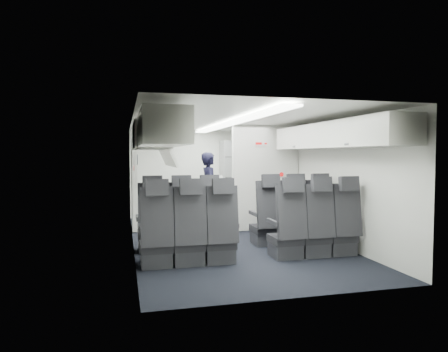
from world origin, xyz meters
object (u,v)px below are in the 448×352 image
seat_row_front (238,223)px  seat_row_mid (255,233)px  boarding_door (134,184)px  carry_on_bag (152,141)px  galley_unit (238,179)px  flight_attendant (209,189)px

seat_row_front → seat_row_mid: same height
boarding_door → carry_on_bag: carry_on_bag is taller
seat_row_front → galley_unit: size_ratio=1.75×
seat_row_front → carry_on_bag: bearing=156.9°
galley_unit → flight_attendant: galley_unit is taller
galley_unit → flight_attendant: size_ratio=1.18×
seat_row_front → galley_unit: bearing=73.7°
galley_unit → carry_on_bag: (-2.31, -2.67, 0.85)m
seat_row_front → flight_attendant: bearing=91.6°
galley_unit → carry_on_bag: carry_on_bag is taller
seat_row_front → boarding_door: boarding_door is taller
seat_row_mid → boarding_door: size_ratio=1.79×
seat_row_front → seat_row_mid: bearing=-90.0°
seat_row_front → galley_unit: (0.95, 3.25, 0.55)m
boarding_door → carry_on_bag: bearing=-79.5°
seat_row_front → seat_row_mid: 0.90m
boarding_door → flight_attendant: bearing=-3.2°
boarding_door → carry_on_bag: size_ratio=4.62×
seat_row_mid → carry_on_bag: 2.45m
seat_row_mid → carry_on_bag: size_ratio=8.27×
boarding_door → flight_attendant: boarding_door is taller
seat_row_front → galley_unit: galley_unit is taller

